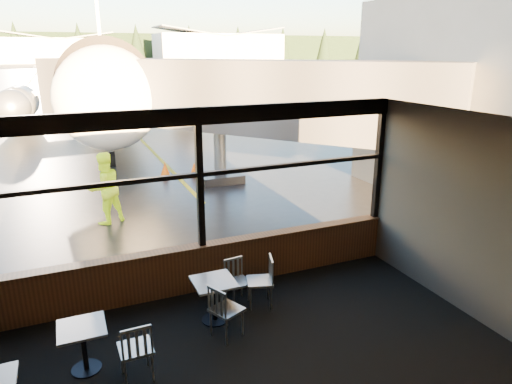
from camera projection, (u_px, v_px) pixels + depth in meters
ground_plane at (65, 69)px, 114.40m from camera, size 520.00×520.00×0.00m
ceiling at (269, 136)px, 5.22m from camera, size 8.00×6.00×0.04m
wall_right at (498, 228)px, 7.23m from camera, size 0.04×6.00×3.50m
window_sill at (203, 267)px, 8.76m from camera, size 8.00×0.28×0.90m
window_header at (197, 116)px, 7.90m from camera, size 8.00×0.18×0.30m
mullion_centre at (200, 180)px, 8.24m from camera, size 0.12×0.12×2.60m
mullion_right at (379, 160)px, 9.71m from camera, size 0.12×0.12×2.60m
window_transom at (200, 175)px, 8.21m from camera, size 8.00×0.10×0.08m
airliner at (100, 37)px, 27.20m from camera, size 31.29×36.48×10.44m
jet_bridge at (261, 120)px, 14.38m from camera, size 8.76×10.70×4.67m
cafe_table_near at (214, 301)px, 7.72m from camera, size 0.69×0.69×0.76m
cafe_table_mid at (84, 348)px, 6.52m from camera, size 0.65×0.65×0.71m
chair_near_e at (260, 282)px, 8.17m from camera, size 0.65×0.65×0.95m
chair_near_w at (227, 310)px, 7.28m from camera, size 0.67×0.67×0.93m
chair_near_n at (238, 283)px, 8.23m from camera, size 0.51×0.51×0.85m
chair_mid_s at (136, 349)px, 6.33m from camera, size 0.53×0.53×0.94m
ground_crew at (105, 188)px, 12.03m from camera, size 1.16×1.06×1.92m
cone_nose at (165, 169)px, 16.78m from camera, size 0.38×0.38×0.53m
terminal_annex at (492, 100)px, 13.93m from camera, size 5.00×7.00×6.00m
hangar_mid at (60, 49)px, 170.07m from camera, size 38.00×15.00×10.00m
hangar_right at (218, 47)px, 186.02m from camera, size 50.00×20.00×12.00m
fuel_tank_c at (31, 55)px, 164.29m from camera, size 8.00×8.00×6.00m
treeline at (59, 47)px, 191.76m from camera, size 360.00×3.00×12.00m
cone_extra at (194, 169)px, 16.87m from camera, size 0.35×0.35×0.49m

